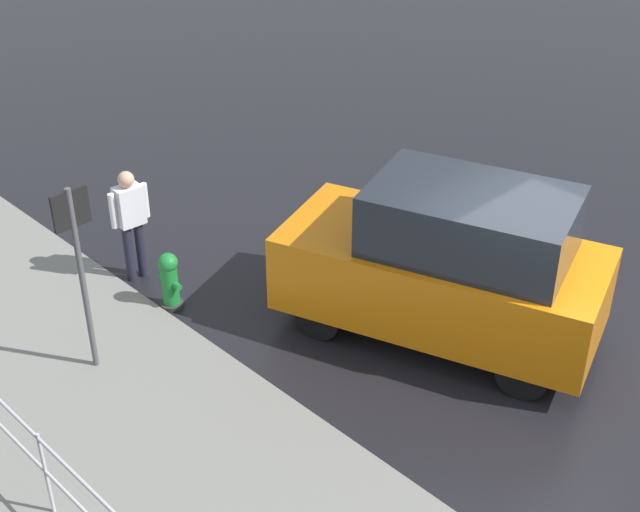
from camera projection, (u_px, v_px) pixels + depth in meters
name	position (u px, v px, depth m)	size (l,w,h in m)	color
ground_plane	(544.00, 365.00, 10.70)	(60.00, 60.00, 0.00)	black
moving_hatchback	(448.00, 265.00, 10.71)	(4.24, 2.90, 2.06)	orange
fire_hydrant	(170.00, 281.00, 11.56)	(0.42, 0.31, 0.80)	#197A2D
pedestrian	(131.00, 217.00, 11.87)	(0.27, 0.57, 1.62)	silver
sign_post	(78.00, 255.00, 9.85)	(0.07, 0.44, 2.40)	#4C4C51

